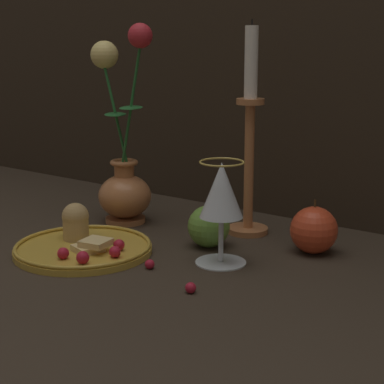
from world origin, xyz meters
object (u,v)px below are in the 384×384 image
(wine_glass, at_px, (221,195))
(vase, at_px, (123,167))
(candlestick, at_px, (249,145))
(apple_near_glass, at_px, (314,230))
(plate_with_pastries, at_px, (83,244))
(apple_beside_vase, at_px, (209,226))

(wine_glass, bearing_deg, vase, 163.16)
(vase, relative_size, candlestick, 0.99)
(apple_near_glass, bearing_deg, plate_with_pastries, -144.32)
(wine_glass, distance_m, apple_near_glass, 0.17)
(wine_glass, bearing_deg, plate_with_pastries, -157.03)
(candlestick, bearing_deg, apple_near_glass, -12.91)
(vase, bearing_deg, apple_near_glass, 7.07)
(vase, bearing_deg, wine_glass, -16.84)
(candlestick, distance_m, apple_near_glass, 0.19)
(plate_with_pastries, relative_size, apple_beside_vase, 2.71)
(plate_with_pastries, xyz_separation_m, wine_glass, (0.21, 0.09, 0.09))
(plate_with_pastries, height_order, candlestick, candlestick)
(apple_beside_vase, bearing_deg, plate_with_pastries, -136.07)
(vase, height_order, plate_with_pastries, vase)
(apple_beside_vase, relative_size, apple_near_glass, 0.93)
(candlestick, height_order, apple_near_glass, candlestick)
(apple_beside_vase, bearing_deg, apple_near_glass, 25.68)
(vase, bearing_deg, plate_with_pastries, -69.49)
(plate_with_pastries, distance_m, candlestick, 0.33)
(vase, distance_m, plate_with_pastries, 0.21)
(apple_beside_vase, distance_m, apple_near_glass, 0.17)
(vase, distance_m, apple_near_glass, 0.38)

